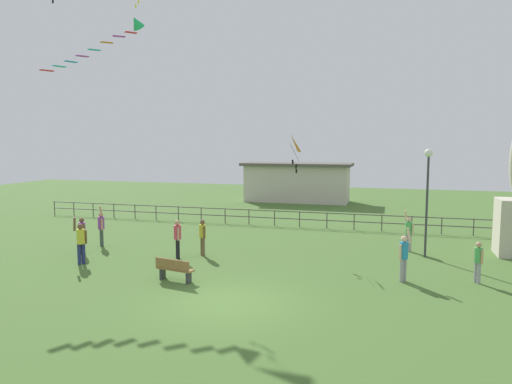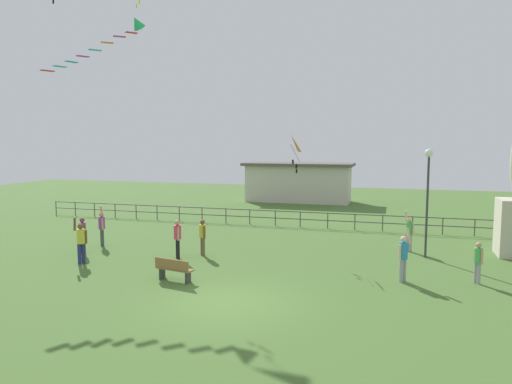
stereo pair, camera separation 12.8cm
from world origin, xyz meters
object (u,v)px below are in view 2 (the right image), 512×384
at_px(person_0, 102,226).
at_px(person_3, 178,236).
at_px(lamppost, 428,180).
at_px(kite_3, 291,145).
at_px(person_5, 403,255).
at_px(person_6, 203,235).
at_px(person_4, 478,260).
at_px(person_7, 83,233).
at_px(park_bench, 174,269).
at_px(person_2, 81,240).
at_px(person_1, 409,231).
at_px(streamer_kite, 130,27).

relative_size(person_0, person_3, 1.16).
xyz_separation_m(lamppost, kite_3, (-6.12, -0.07, 1.48)).
distance_m(person_0, person_5, 14.32).
distance_m(person_3, person_6, 1.17).
height_order(person_4, person_7, person_7).
relative_size(park_bench, person_2, 0.77).
bearing_deg(person_5, kite_3, 141.58).
distance_m(person_2, person_7, 2.02).
distance_m(person_1, person_7, 15.14).
height_order(person_4, streamer_kite, streamer_kite).
distance_m(lamppost, person_4, 4.69).
bearing_deg(person_2, person_3, 30.20).
relative_size(person_0, kite_3, 1.11).
bearing_deg(park_bench, person_2, 166.57).
relative_size(person_2, person_7, 1.22).
bearing_deg(person_0, person_2, -69.35).
bearing_deg(person_7, person_0, 92.72).
relative_size(person_1, streamer_kite, 0.45).
bearing_deg(person_3, person_5, -5.14).
bearing_deg(streamer_kite, person_4, -9.45).
distance_m(lamppost, person_1, 2.80).
bearing_deg(kite_3, park_bench, -115.02).
distance_m(person_5, person_6, 8.79).
height_order(lamppost, person_5, lamppost).
bearing_deg(person_0, person_5, -8.42).
bearing_deg(person_1, kite_3, -168.54).
xyz_separation_m(person_4, person_5, (-2.59, -0.55, 0.13)).
xyz_separation_m(person_3, streamer_kite, (-3.42, 2.28, 9.68)).
relative_size(person_2, person_6, 1.23).
bearing_deg(person_5, person_0, 171.58).
height_order(person_0, person_2, person_2).
bearing_deg(streamer_kite, park_bench, -48.66).
height_order(park_bench, kite_3, kite_3).
xyz_separation_m(person_0, kite_3, (9.05, 1.96, 3.95)).
height_order(person_1, kite_3, kite_3).
relative_size(person_0, person_2, 0.98).
distance_m(person_0, person_7, 1.60).
bearing_deg(person_1, person_5, -93.54).
distance_m(lamppost, person_3, 11.25).
height_order(park_bench, person_2, person_2).
height_order(person_4, person_6, person_6).
relative_size(person_5, person_7, 1.21).
bearing_deg(person_3, lamppost, 17.37).
height_order(person_4, person_5, person_5).
bearing_deg(person_2, lamppost, 20.79).
xyz_separation_m(person_2, person_6, (4.31, 2.83, -0.07)).
xyz_separation_m(person_7, kite_3, (8.97, 3.56, 3.99)).
relative_size(park_bench, person_1, 0.82).
bearing_deg(person_1, person_2, -154.49).
xyz_separation_m(person_5, streamer_kite, (-12.89, 3.13, 9.65)).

